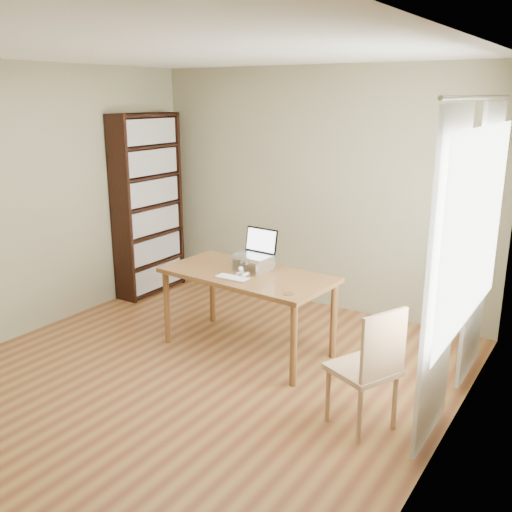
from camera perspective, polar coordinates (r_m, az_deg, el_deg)
The scene contains 10 objects.
room at distance 4.41m, azimuth -6.91°, elevation 2.68°, with size 4.04×4.54×2.64m.
bookshelf at distance 6.80m, azimuth -10.75°, elevation 5.00°, with size 0.30×0.90×2.10m.
curtains at distance 4.33m, azimuth 20.07°, elevation -0.24°, with size 0.03×1.90×2.25m.
desk at distance 5.16m, azimuth -0.84°, elevation -2.61°, with size 1.60×0.88×0.75m.
laptop_stand at distance 5.17m, azimuth -0.36°, elevation -0.60°, with size 0.32×0.25×0.13m.
laptop at distance 5.19m, azimuth -0.00°, elevation 0.72°, with size 0.36×0.30×0.24m.
keyboard at distance 4.96m, azimuth -2.39°, elevation -2.21°, with size 0.31×0.14×0.02m.
coaster at distance 4.60m, azimuth 3.28°, elevation -3.80°, with size 0.09×0.09×0.01m, color brown.
cat at distance 5.19m, azimuth 0.02°, elevation -0.76°, with size 0.24×0.48×0.15m.
chair at distance 4.09m, azimuth 11.59°, elevation -10.54°, with size 0.55×0.54×0.93m.
Camera 1 is at (2.79, -3.28, 2.30)m, focal length 40.00 mm.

